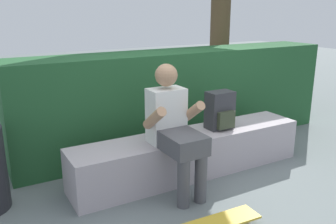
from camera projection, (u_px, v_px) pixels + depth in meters
The scene contains 5 objects.
ground_plane at pixel (208, 185), 3.56m from camera, with size 24.00×24.00×0.00m, color slate.
bench_main at pixel (191, 153), 3.76m from camera, with size 2.55×0.48×0.44m.
person_skater at pixel (174, 126), 3.30m from camera, with size 0.49×0.62×1.19m.
backpack_on_bench at pixel (220, 111), 3.80m from camera, with size 0.28×0.23×0.40m.
hedge_row at pixel (181, 97), 4.56m from camera, with size 4.17×0.62×1.18m.
Camera 1 is at (-1.94, -2.60, 1.68)m, focal length 38.62 mm.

